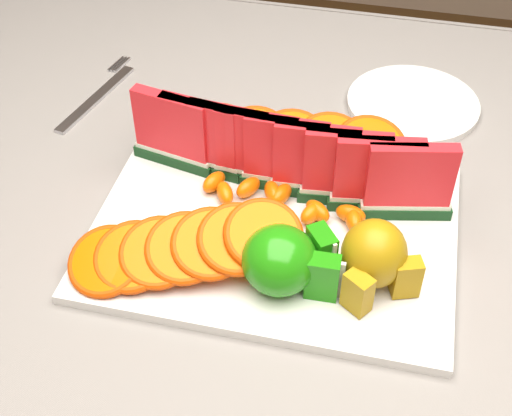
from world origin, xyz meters
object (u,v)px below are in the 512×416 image
Objects in this scene: side_plate at (413,104)px; fork at (99,95)px; platter at (275,229)px; apple_cluster at (287,261)px; pear_cluster at (375,257)px.

fork is (-0.43, -0.07, -0.00)m from side_plate.
platter is 1.78× the size of side_plate.
apple_cluster is at bearing -41.43° from fork.
platter is at bearing 152.87° from pear_cluster.
platter is at bearing -35.10° from fork.
platter reaches higher than fork.
platter is at bearing -115.83° from side_plate.
pear_cluster reaches higher than side_plate.
fork is (-0.32, 0.28, -0.04)m from apple_cluster.
side_plate is at bearing 73.24° from apple_cluster.
platter is 0.09m from apple_cluster.
side_plate reaches higher than fork.
apple_cluster is 0.43m from fork.
fork is at bearing 138.57° from apple_cluster.
pear_cluster reaches higher than fork.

